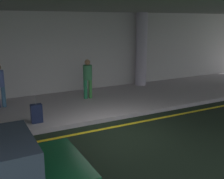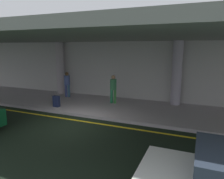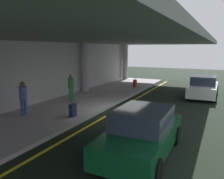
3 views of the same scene
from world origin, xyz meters
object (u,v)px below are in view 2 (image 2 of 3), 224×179
at_px(traveler_with_luggage, 67,83).
at_px(suitcase_upright_secondary, 56,101).
at_px(support_column_left_mid, 60,68).
at_px(person_waiting_for_ride, 113,87).
at_px(support_column_center, 177,73).

distance_m(traveler_with_luggage, suitcase_upright_secondary, 2.54).
distance_m(support_column_left_mid, person_waiting_for_ride, 4.78).
bearing_deg(traveler_with_luggage, support_column_center, 76.41).
xyz_separation_m(support_column_left_mid, person_waiting_for_ride, (4.56, -1.15, -0.86)).
distance_m(support_column_left_mid, suitcase_upright_secondary, 3.96).
distance_m(person_waiting_for_ride, suitcase_upright_secondary, 3.35).
relative_size(support_column_center, traveler_with_luggage, 2.17).
bearing_deg(support_column_center, person_waiting_for_ride, -161.52).
distance_m(support_column_left_mid, support_column_center, 8.00).
relative_size(support_column_center, person_waiting_for_ride, 2.17).
distance_m(support_column_center, person_waiting_for_ride, 3.73).
relative_size(support_column_center, suitcase_upright_secondary, 4.06).
bearing_deg(person_waiting_for_ride, support_column_center, 96.71).
distance_m(support_column_center, traveler_with_luggage, 7.02).
xyz_separation_m(traveler_with_luggage, suitcase_upright_secondary, (0.84, -2.30, -0.65)).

